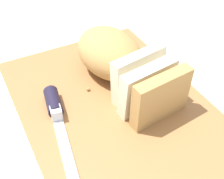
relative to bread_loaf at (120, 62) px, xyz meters
name	(u,v)px	position (x,y,z in m)	size (l,w,h in m)	color
ground_plane	(112,110)	(0.05, -0.04, -0.06)	(3.00, 3.00, 0.00)	silver
cutting_board	(112,106)	(0.05, -0.04, -0.05)	(0.42, 0.31, 0.02)	#9E6B3D
bread_loaf	(120,62)	(0.00, 0.00, 0.00)	(0.25, 0.13, 0.09)	tan
bread_knife	(56,113)	(0.04, -0.14, -0.03)	(0.25, 0.06, 0.03)	silver
crumb_near_knife	(124,101)	(0.06, -0.02, -0.04)	(0.01, 0.01, 0.01)	tan
crumb_near_loaf	(88,89)	(0.00, -0.07, -0.04)	(0.01, 0.01, 0.01)	tan
crumb_stray_left	(124,93)	(0.04, -0.01, -0.04)	(0.00, 0.00, 0.00)	tan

